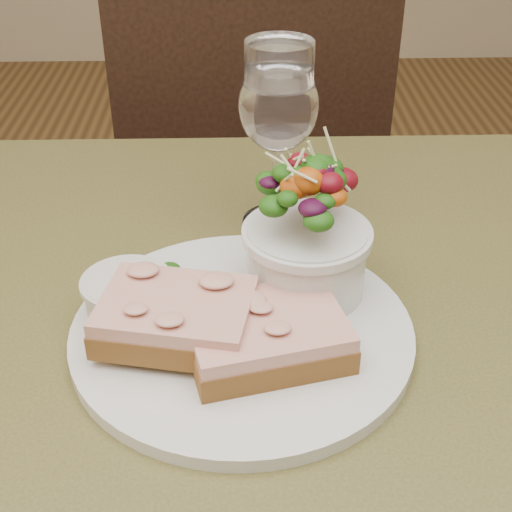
{
  "coord_description": "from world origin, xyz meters",
  "views": [
    {
      "loc": [
        -0.02,
        -0.45,
        1.13
      ],
      "look_at": [
        -0.0,
        0.03,
        0.81
      ],
      "focal_mm": 50.0,
      "sensor_mm": 36.0,
      "label": 1
    }
  ],
  "objects_px": {
    "dinner_plate": "(242,331)",
    "cafe_table": "(262,425)",
    "chair_far": "(240,279)",
    "ramekin": "(128,295)",
    "salad_bowl": "(307,231)",
    "sandwich_back": "(177,316)",
    "sandwich_front": "(266,334)",
    "wine_glass": "(278,111)"
  },
  "relations": [
    {
      "from": "dinner_plate",
      "to": "cafe_table",
      "type": "bearing_deg",
      "value": -9.97
    },
    {
      "from": "chair_far",
      "to": "ramekin",
      "type": "height_order",
      "value": "chair_far"
    },
    {
      "from": "dinner_plate",
      "to": "salad_bowl",
      "type": "bearing_deg",
      "value": 41.99
    },
    {
      "from": "sandwich_back",
      "to": "salad_bowl",
      "type": "height_order",
      "value": "salad_bowl"
    },
    {
      "from": "dinner_plate",
      "to": "ramekin",
      "type": "height_order",
      "value": "ramekin"
    },
    {
      "from": "dinner_plate",
      "to": "sandwich_front",
      "type": "bearing_deg",
      "value": -59.51
    },
    {
      "from": "cafe_table",
      "to": "dinner_plate",
      "type": "relative_size",
      "value": 2.87
    },
    {
      "from": "cafe_table",
      "to": "chair_far",
      "type": "relative_size",
      "value": 0.89
    },
    {
      "from": "cafe_table",
      "to": "dinner_plate",
      "type": "xyz_separation_m",
      "value": [
        -0.02,
        0.0,
        0.11
      ]
    },
    {
      "from": "sandwich_front",
      "to": "wine_glass",
      "type": "xyz_separation_m",
      "value": [
        0.02,
        0.21,
        0.09
      ]
    },
    {
      "from": "cafe_table",
      "to": "wine_glass",
      "type": "height_order",
      "value": "wine_glass"
    },
    {
      "from": "ramekin",
      "to": "wine_glass",
      "type": "distance_m",
      "value": 0.23
    },
    {
      "from": "sandwich_front",
      "to": "salad_bowl",
      "type": "relative_size",
      "value": 1.08
    },
    {
      "from": "salad_bowl",
      "to": "dinner_plate",
      "type": "bearing_deg",
      "value": -138.01
    },
    {
      "from": "cafe_table",
      "to": "chair_far",
      "type": "height_order",
      "value": "chair_far"
    },
    {
      "from": "cafe_table",
      "to": "wine_glass",
      "type": "distance_m",
      "value": 0.29
    },
    {
      "from": "ramekin",
      "to": "chair_far",
      "type": "bearing_deg",
      "value": 82.52
    },
    {
      "from": "chair_far",
      "to": "sandwich_back",
      "type": "height_order",
      "value": "chair_far"
    },
    {
      "from": "wine_glass",
      "to": "sandwich_front",
      "type": "bearing_deg",
      "value": -95.23
    },
    {
      "from": "salad_bowl",
      "to": "ramekin",
      "type": "bearing_deg",
      "value": -167.66
    },
    {
      "from": "chair_far",
      "to": "dinner_plate",
      "type": "xyz_separation_m",
      "value": [
        0.0,
        -0.72,
        0.46
      ]
    },
    {
      "from": "wine_glass",
      "to": "salad_bowl",
      "type": "bearing_deg",
      "value": -82.38
    },
    {
      "from": "sandwich_front",
      "to": "salad_bowl",
      "type": "height_order",
      "value": "salad_bowl"
    },
    {
      "from": "chair_far",
      "to": "dinner_plate",
      "type": "height_order",
      "value": "chair_far"
    },
    {
      "from": "cafe_table",
      "to": "sandwich_front",
      "type": "relative_size",
      "value": 5.82
    },
    {
      "from": "ramekin",
      "to": "wine_glass",
      "type": "height_order",
      "value": "wine_glass"
    },
    {
      "from": "sandwich_front",
      "to": "sandwich_back",
      "type": "distance_m",
      "value": 0.07
    },
    {
      "from": "ramekin",
      "to": "cafe_table",
      "type": "bearing_deg",
      "value": -10.52
    },
    {
      "from": "salad_bowl",
      "to": "wine_glass",
      "type": "bearing_deg",
      "value": 97.62
    },
    {
      "from": "sandwich_back",
      "to": "sandwich_front",
      "type": "bearing_deg",
      "value": -0.28
    },
    {
      "from": "dinner_plate",
      "to": "ramekin",
      "type": "xyz_separation_m",
      "value": [
        -0.09,
        0.02,
        0.03
      ]
    },
    {
      "from": "cafe_table",
      "to": "chair_far",
      "type": "distance_m",
      "value": 0.81
    },
    {
      "from": "chair_far",
      "to": "sandwich_back",
      "type": "bearing_deg",
      "value": 77.52
    },
    {
      "from": "chair_far",
      "to": "sandwich_back",
      "type": "xyz_separation_m",
      "value": [
        -0.05,
        -0.74,
        0.49
      ]
    },
    {
      "from": "dinner_plate",
      "to": "salad_bowl",
      "type": "xyz_separation_m",
      "value": [
        0.06,
        0.05,
        0.07
      ]
    },
    {
      "from": "dinner_plate",
      "to": "salad_bowl",
      "type": "relative_size",
      "value": 2.2
    },
    {
      "from": "salad_bowl",
      "to": "sandwich_front",
      "type": "bearing_deg",
      "value": -114.72
    },
    {
      "from": "dinner_plate",
      "to": "sandwich_front",
      "type": "xyz_separation_m",
      "value": [
        0.02,
        -0.03,
        0.02
      ]
    },
    {
      "from": "sandwich_front",
      "to": "sandwich_back",
      "type": "height_order",
      "value": "sandwich_back"
    },
    {
      "from": "sandwich_back",
      "to": "ramekin",
      "type": "xyz_separation_m",
      "value": [
        -0.04,
        0.03,
        -0.0
      ]
    },
    {
      "from": "salad_bowl",
      "to": "wine_glass",
      "type": "xyz_separation_m",
      "value": [
        -0.02,
        0.13,
        0.05
      ]
    },
    {
      "from": "dinner_plate",
      "to": "sandwich_front",
      "type": "distance_m",
      "value": 0.04
    }
  ]
}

